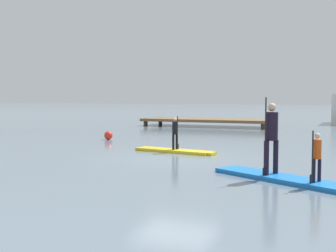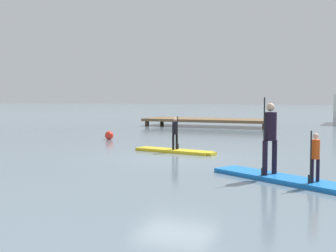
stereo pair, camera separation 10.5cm
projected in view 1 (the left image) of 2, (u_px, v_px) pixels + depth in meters
The scene contains 8 objects.
ground_plane at pixel (176, 158), 13.62m from camera, with size 240.00×240.00×0.00m, color slate.
paddleboard_near at pixel (175, 151), 14.99m from camera, with size 3.07×1.09×0.10m.
paddler_child_solo at pixel (175, 132), 14.96m from camera, with size 0.23×0.39×1.16m.
paddleboard_far at pixel (282, 178), 9.84m from camera, with size 3.48×2.34×0.10m.
paddler_adult at pixel (271, 133), 10.03m from camera, with size 0.40×0.47×1.82m.
paddler_child_front at pixel (317, 155), 9.12m from camera, with size 0.25×0.34×1.11m.
floating_dock at pixel (207, 120), 28.92m from camera, with size 8.61×3.12×0.52m.
mooring_buoy_near at pixel (108, 135), 19.59m from camera, with size 0.39×0.39×0.39m, color red.
Camera 1 is at (4.97, -12.58, 1.89)m, focal length 45.72 mm.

